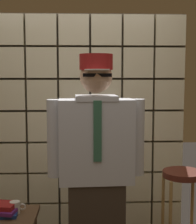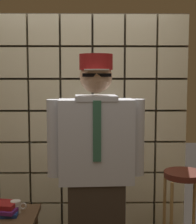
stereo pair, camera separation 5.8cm
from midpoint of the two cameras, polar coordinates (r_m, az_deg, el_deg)
name	(u,v)px [view 2 (the right image)]	position (r m, az deg, el deg)	size (l,w,h in m)	color
glass_block_wall	(77,126)	(3.50, -3.07, -2.33)	(2.27, 0.10, 2.27)	beige
standing_person	(96,172)	(2.52, 0.34, -10.03)	(0.71, 0.31, 1.78)	#382D23
bar_stool	(184,196)	(3.07, 14.71, -13.47)	(0.34, 0.34, 0.82)	#592319
book_stack	(5,209)	(2.82, -14.74, -15.45)	(0.22, 0.21, 0.09)	navy
coffee_mug	(16,207)	(2.83, -12.98, -15.21)	(0.13, 0.08, 0.09)	silver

